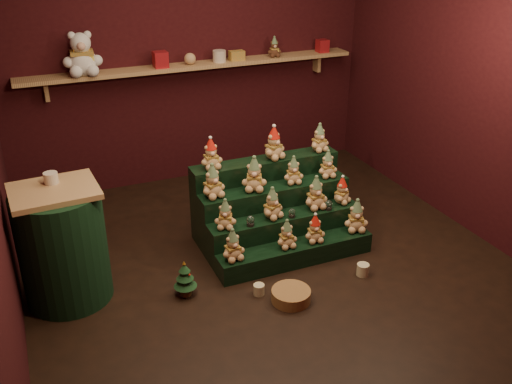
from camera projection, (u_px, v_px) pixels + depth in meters
name	position (u px, v px, depth m)	size (l,w,h in m)	color
ground	(266.00, 259.00, 5.00)	(4.00, 4.00, 0.00)	black
back_wall	(189.00, 53.00, 6.08)	(4.00, 0.10, 2.80)	black
front_wall	(445.00, 224.00, 2.69)	(4.00, 0.10, 2.80)	black
right_wall	(476.00, 78.00, 5.11)	(0.10, 4.00, 2.80)	black
back_shelf	(195.00, 66.00, 5.98)	(3.60, 0.26, 0.24)	tan
riser_tier_front	(296.00, 253.00, 4.91)	(1.40, 0.22, 0.18)	black
riser_tier_midfront	(285.00, 233.00, 5.05)	(1.40, 0.22, 0.36)	black
riser_tier_midback	(275.00, 213.00, 5.20)	(1.40, 0.22, 0.54)	black
riser_tier_back	(265.00, 194.00, 5.34)	(1.40, 0.22, 0.72)	black
teddy_0	(233.00, 245.00, 4.61)	(0.19, 0.17, 0.27)	tan
teddy_1	(287.00, 234.00, 4.79)	(0.18, 0.16, 0.25)	tan
teddy_2	(315.00, 228.00, 4.87)	(0.18, 0.16, 0.25)	tan
teddy_3	(356.00, 216.00, 5.03)	(0.21, 0.19, 0.30)	tan
teddy_4	(225.00, 214.00, 4.72)	(0.18, 0.16, 0.26)	tan
teddy_5	(272.00, 203.00, 4.87)	(0.20, 0.18, 0.28)	tan
teddy_6	(316.00, 193.00, 5.03)	(0.21, 0.19, 0.30)	tan
teddy_7	(342.00, 190.00, 5.14)	(0.18, 0.16, 0.25)	tan
teddy_8	(212.00, 181.00, 4.83)	(0.21, 0.19, 0.30)	tan
teddy_9	(254.00, 174.00, 4.95)	(0.22, 0.20, 0.31)	tan
teddy_10	(293.00, 170.00, 5.09)	(0.18, 0.16, 0.25)	tan
teddy_11	(328.00, 164.00, 5.22)	(0.18, 0.16, 0.25)	tan
teddy_12	(211.00, 154.00, 4.93)	(0.19, 0.17, 0.27)	tan
teddy_13	(274.00, 143.00, 5.13)	(0.21, 0.19, 0.30)	tan
teddy_14	(319.00, 138.00, 5.31)	(0.19, 0.17, 0.26)	tan
snow_globe_a	(250.00, 221.00, 4.78)	(0.07, 0.07, 0.09)	black
snow_globe_b	(292.00, 213.00, 4.92)	(0.06, 0.06, 0.08)	black
snow_globe_c	(329.00, 205.00, 5.05)	(0.07, 0.07, 0.09)	black
side_table	(63.00, 245.00, 4.31)	(0.66, 0.66, 0.94)	tan
table_ornament	(51.00, 178.00, 4.17)	(0.10, 0.10, 0.08)	beige
mini_christmas_tree	(185.00, 279.00, 4.46)	(0.18, 0.18, 0.31)	#4C361B
mug_left	(259.00, 290.00, 4.51)	(0.09, 0.09, 0.09)	beige
mug_right	(363.00, 270.00, 4.75)	(0.10, 0.10, 0.10)	beige
wicker_basket	(291.00, 295.00, 4.44)	(0.31, 0.31, 0.10)	olive
white_bear	(81.00, 48.00, 5.43)	(0.37, 0.34, 0.52)	white
brown_bear	(274.00, 47.00, 6.22)	(0.15, 0.14, 0.21)	#4F291A
gift_tin_red_a	(160.00, 60.00, 5.79)	(0.14, 0.14, 0.16)	#A91A20
gift_tin_cream	(219.00, 56.00, 6.02)	(0.14, 0.14, 0.12)	beige
gift_tin_red_b	(322.00, 46.00, 6.46)	(0.12, 0.12, 0.14)	#A91A20
shelf_plush_ball	(190.00, 59.00, 5.91)	(0.12, 0.12, 0.12)	tan
scarf_gift_box	(237.00, 55.00, 6.10)	(0.16, 0.10, 0.10)	orange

